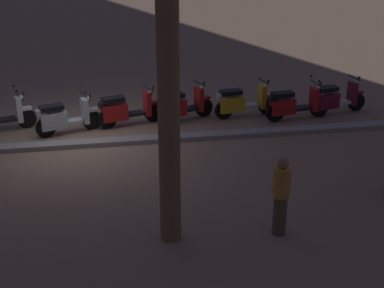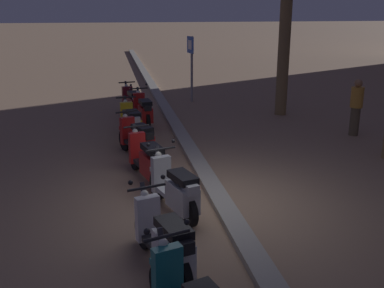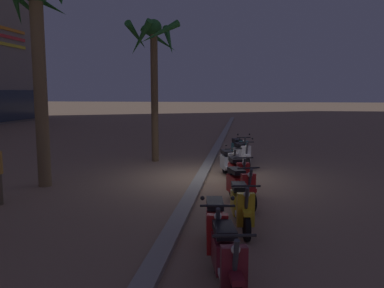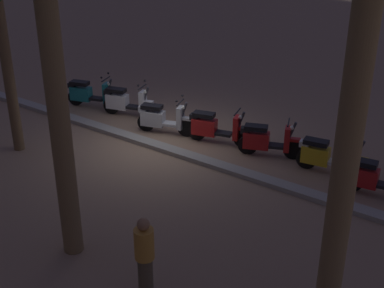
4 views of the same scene
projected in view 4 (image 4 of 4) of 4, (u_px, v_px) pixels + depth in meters
name	position (u px, v px, depth m)	size (l,w,h in m)	color
ground_plane	(157.00, 144.00, 14.87)	(200.00, 200.00, 0.00)	#93755B
curb_strip	(153.00, 144.00, 14.71)	(60.00, 0.36, 0.12)	gray
scooter_red_lead_nearest	(376.00, 178.00, 12.12)	(1.86, 0.59, 1.17)	black
scooter_yellow_far_back	(327.00, 156.00, 13.16)	(1.84, 0.62, 1.04)	black
scooter_red_gap_after_mid	(266.00, 140.00, 14.01)	(1.64, 0.84, 1.04)	black
scooter_red_last_in_row	(214.00, 127.00, 14.76)	(1.82, 0.75, 1.04)	black
scooter_silver_mid_front	(161.00, 118.00, 15.37)	(1.72, 0.78, 1.17)	black
scooter_white_mid_centre	(125.00, 102.00, 16.59)	(1.76, 0.77, 1.17)	black
scooter_teal_second_in_line	(89.00, 94.00, 17.28)	(1.80, 0.81, 1.17)	black
palm_tree_near_sign	(47.00, 18.00, 8.54)	(1.98, 2.04, 6.16)	olive
palm_tree_far_corner	(363.00, 35.00, 6.57)	(2.10, 2.06, 6.56)	olive
pedestrian_by_palm_tree	(145.00, 256.00, 8.91)	(0.34, 0.34, 1.56)	brown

